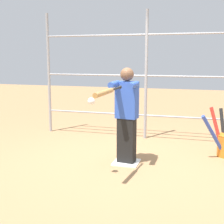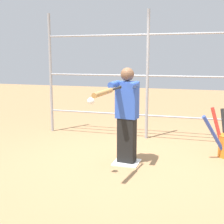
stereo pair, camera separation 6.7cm
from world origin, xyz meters
name	(u,v)px [view 1 (the left image)]	position (x,y,z in m)	size (l,w,h in m)	color
ground_plane	(126,163)	(0.00, 0.00, 0.00)	(24.00, 24.00, 0.00)	#9E754C
home_plate	(126,162)	(0.00, 0.00, 0.01)	(0.40, 0.40, 0.02)	white
fence_backstop	(146,76)	(0.00, -1.60, 1.30)	(4.41, 0.06, 2.59)	#939399
batter	(127,113)	(0.00, 0.02, 0.82)	(0.39, 0.54, 1.51)	black
baseball_bat_swinging	(106,92)	(0.05, 0.91, 1.24)	(0.14, 0.86, 0.08)	black
softball_in_flight	(91,101)	(0.29, 0.79, 1.09)	(0.10, 0.10, 0.10)	white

